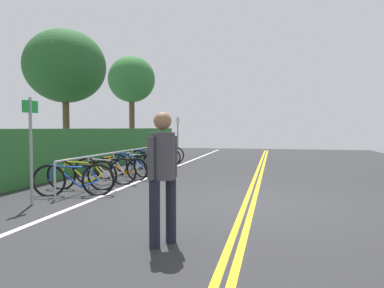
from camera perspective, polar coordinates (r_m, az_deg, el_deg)
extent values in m
cube|color=#2B2B2D|center=(7.41, 9.28, -9.53)|extent=(37.96, 13.94, 0.05)
cube|color=gold|center=(7.40, 9.91, -9.34)|extent=(34.16, 0.10, 0.00)
cube|color=gold|center=(7.41, 8.66, -9.32)|extent=(34.16, 0.10, 0.00)
cube|color=white|center=(8.28, -14.24, -8.09)|extent=(34.16, 0.12, 0.00)
cylinder|color=#9EA0A5|center=(8.06, -21.33, -5.58)|extent=(0.05, 0.05, 0.81)
cylinder|color=#9EA0A5|center=(9.25, -16.38, -4.47)|extent=(0.05, 0.05, 0.81)
cylinder|color=#9EA0A5|center=(10.49, -12.58, -3.60)|extent=(0.05, 0.05, 0.81)
cylinder|color=#9EA0A5|center=(11.77, -9.61, -2.90)|extent=(0.05, 0.05, 0.81)
cylinder|color=#9EA0A5|center=(13.08, -7.23, -2.33)|extent=(0.05, 0.05, 0.81)
cylinder|color=#9EA0A5|center=(14.40, -5.28, -1.87)|extent=(0.05, 0.05, 0.81)
cylinder|color=#9EA0A5|center=(15.74, -3.66, -1.48)|extent=(0.05, 0.05, 0.81)
cylinder|color=#9EA0A5|center=(11.74, -9.62, -0.93)|extent=(8.46, 0.04, 0.04)
torus|color=black|center=(8.54, -22.13, -5.54)|extent=(0.29, 0.73, 0.75)
torus|color=black|center=(8.29, -14.94, -5.68)|extent=(0.29, 0.73, 0.75)
cylinder|color=#1947B7|center=(8.42, -19.49, -5.02)|extent=(0.23, 0.60, 0.51)
cylinder|color=#1947B7|center=(8.38, -19.05, -3.51)|extent=(0.26, 0.71, 0.07)
cylinder|color=#1947B7|center=(8.34, -17.04, -5.18)|extent=(0.09, 0.18, 0.46)
cylinder|color=#1947B7|center=(8.34, -16.22, -6.19)|extent=(0.16, 0.38, 0.19)
cylinder|color=#1947B7|center=(8.29, -15.76, -4.67)|extent=(0.12, 0.26, 0.32)
cylinder|color=#1947B7|center=(8.50, -21.80, -4.46)|extent=(0.08, 0.15, 0.34)
cube|color=black|center=(8.29, -16.59, -3.44)|extent=(0.14, 0.21, 0.05)
cylinder|color=#1947B7|center=(8.47, -21.47, -3.02)|extent=(0.45, 0.17, 0.03)
torus|color=black|center=(9.39, -20.38, -4.73)|extent=(0.15, 0.77, 0.77)
torus|color=black|center=(8.97, -14.30, -4.98)|extent=(0.15, 0.77, 0.77)
cylinder|color=yellow|center=(9.21, -18.18, -4.28)|extent=(0.11, 0.60, 0.53)
cylinder|color=yellow|center=(9.16, -17.81, -2.86)|extent=(0.12, 0.72, 0.07)
cylinder|color=yellow|center=(9.07, -16.10, -4.47)|extent=(0.06, 0.18, 0.47)
cylinder|color=yellow|center=(9.05, -15.40, -5.44)|extent=(0.08, 0.39, 0.19)
cylinder|color=yellow|center=(9.00, -15.01, -4.00)|extent=(0.07, 0.26, 0.32)
cylinder|color=yellow|center=(9.35, -20.11, -3.71)|extent=(0.05, 0.14, 0.35)
cube|color=black|center=(9.02, -15.72, -2.83)|extent=(0.10, 0.21, 0.05)
cylinder|color=yellow|center=(9.31, -19.84, -2.38)|extent=(0.46, 0.08, 0.03)
torus|color=black|center=(10.13, -16.63, -4.19)|extent=(0.09, 0.75, 0.75)
torus|color=black|center=(9.70, -11.04, -4.44)|extent=(0.09, 0.75, 0.75)
cylinder|color=silver|center=(9.95, -14.60, -3.79)|extent=(0.06, 0.61, 0.51)
cylinder|color=silver|center=(9.90, -14.26, -2.51)|extent=(0.07, 0.72, 0.07)
cylinder|color=silver|center=(9.80, -12.69, -3.97)|extent=(0.04, 0.17, 0.46)
cylinder|color=silver|center=(9.77, -12.05, -4.85)|extent=(0.05, 0.39, 0.19)
cylinder|color=silver|center=(9.72, -11.69, -3.55)|extent=(0.05, 0.26, 0.32)
cylinder|color=silver|center=(10.09, -16.38, -3.28)|extent=(0.04, 0.14, 0.34)
cube|color=black|center=(9.75, -12.33, -2.49)|extent=(0.09, 0.20, 0.05)
cylinder|color=silver|center=(10.05, -16.12, -2.07)|extent=(0.46, 0.05, 0.03)
torus|color=black|center=(10.89, -13.97, -3.87)|extent=(0.10, 0.68, 0.68)
torus|color=black|center=(10.40, -8.86, -4.13)|extent=(0.10, 0.68, 0.68)
cylinder|color=orange|center=(10.69, -12.11, -3.55)|extent=(0.07, 0.61, 0.47)
cylinder|color=orange|center=(10.63, -11.79, -2.48)|extent=(0.08, 0.73, 0.07)
cylinder|color=orange|center=(10.52, -10.37, -3.72)|extent=(0.05, 0.17, 0.42)
cylinder|color=orange|center=(10.48, -9.78, -4.47)|extent=(0.06, 0.39, 0.17)
cylinder|color=orange|center=(10.43, -9.45, -3.38)|extent=(0.05, 0.26, 0.29)
cylinder|color=orange|center=(10.85, -13.73, -3.10)|extent=(0.04, 0.14, 0.31)
cube|color=black|center=(10.47, -10.04, -2.47)|extent=(0.09, 0.20, 0.05)
cylinder|color=orange|center=(10.81, -13.50, -2.07)|extent=(0.46, 0.05, 0.03)
torus|color=black|center=(11.66, -11.84, -3.29)|extent=(0.23, 0.73, 0.74)
torus|color=black|center=(11.08, -7.89, -3.57)|extent=(0.23, 0.73, 0.74)
cylinder|color=#1947B7|center=(11.43, -10.41, -2.97)|extent=(0.17, 0.55, 0.50)
cylinder|color=#1947B7|center=(11.37, -10.16, -1.88)|extent=(0.19, 0.65, 0.07)
cylinder|color=#1947B7|center=(11.23, -9.06, -3.14)|extent=(0.07, 0.17, 0.45)
cylinder|color=#1947B7|center=(11.18, -8.61, -3.91)|extent=(0.12, 0.35, 0.19)
cylinder|color=#1947B7|center=(11.12, -8.35, -2.80)|extent=(0.09, 0.24, 0.31)
cylinder|color=#1947B7|center=(11.61, -11.66, -2.51)|extent=(0.07, 0.14, 0.33)
cube|color=black|center=(11.17, -8.81, -1.88)|extent=(0.13, 0.21, 0.05)
cylinder|color=#1947B7|center=(11.56, -11.48, -1.48)|extent=(0.45, 0.14, 0.03)
torus|color=black|center=(12.19, -10.73, -3.12)|extent=(0.17, 0.70, 0.70)
torus|color=black|center=(11.99, -6.26, -3.18)|extent=(0.17, 0.70, 0.70)
cylinder|color=silver|center=(12.10, -9.08, -2.77)|extent=(0.13, 0.55, 0.48)
cylinder|color=silver|center=(12.07, -8.79, -1.78)|extent=(0.14, 0.65, 0.07)
cylinder|color=silver|center=(12.03, -7.55, -2.86)|extent=(0.06, 0.16, 0.43)
cylinder|color=silver|center=(12.03, -7.05, -3.52)|extent=(0.09, 0.35, 0.18)
cylinder|color=silver|center=(11.99, -6.76, -2.53)|extent=(0.08, 0.24, 0.30)
cylinder|color=silver|center=(12.16, -10.52, -2.41)|extent=(0.06, 0.13, 0.32)
cube|color=black|center=(12.00, -7.27, -1.73)|extent=(0.11, 0.21, 0.05)
cylinder|color=silver|center=(12.14, -10.31, -1.46)|extent=(0.46, 0.10, 0.03)
torus|color=black|center=(13.10, -8.70, -2.58)|extent=(0.22, 0.75, 0.76)
torus|color=black|center=(12.58, -5.08, -2.77)|extent=(0.22, 0.75, 0.76)
cylinder|color=#1947B7|center=(12.89, -7.38, -2.26)|extent=(0.16, 0.55, 0.52)
cylinder|color=#1947B7|center=(12.84, -7.15, -1.26)|extent=(0.18, 0.65, 0.07)
cylinder|color=#1947B7|center=(12.72, -6.14, -2.40)|extent=(0.07, 0.16, 0.46)
cylinder|color=#1947B7|center=(12.67, -5.73, -3.09)|extent=(0.11, 0.35, 0.19)
cylinder|color=#1947B7|center=(12.62, -5.49, -2.08)|extent=(0.09, 0.24, 0.32)
cylinder|color=#1947B7|center=(13.06, -8.54, -1.86)|extent=(0.06, 0.14, 0.34)
cube|color=black|center=(12.66, -5.91, -1.25)|extent=(0.12, 0.21, 0.05)
cylinder|color=#1947B7|center=(13.02, -8.37, -0.92)|extent=(0.45, 0.13, 0.03)
torus|color=black|center=(14.01, -7.59, -2.36)|extent=(0.21, 0.69, 0.69)
torus|color=black|center=(13.43, -3.70, -2.56)|extent=(0.21, 0.69, 0.69)
cylinder|color=yellow|center=(13.78, -6.17, -2.11)|extent=(0.18, 0.61, 0.47)
cylinder|color=yellow|center=(13.72, -5.92, -1.26)|extent=(0.20, 0.73, 0.07)
cylinder|color=yellow|center=(13.58, -4.84, -2.24)|extent=(0.08, 0.18, 0.43)
cylinder|color=yellow|center=(13.53, -4.40, -2.83)|extent=(0.12, 0.39, 0.18)
cylinder|color=yellow|center=(13.48, -4.15, -1.97)|extent=(0.10, 0.27, 0.29)
cylinder|color=yellow|center=(13.96, -7.40, -1.76)|extent=(0.07, 0.15, 0.31)
cube|color=black|center=(13.53, -4.59, -1.25)|extent=(0.12, 0.21, 0.05)
cylinder|color=yellow|center=(13.92, -7.22, -0.94)|extent=(0.45, 0.13, 0.03)
torus|color=black|center=(14.66, -7.20, -2.08)|extent=(0.10, 0.73, 0.73)
torus|color=black|center=(14.26, -3.23, -2.19)|extent=(0.10, 0.73, 0.73)
cylinder|color=yellow|center=(14.50, -5.74, -1.79)|extent=(0.07, 0.62, 0.50)
cylinder|color=yellow|center=(14.45, -5.49, -0.94)|extent=(0.08, 0.74, 0.07)
cylinder|color=yellow|center=(14.36, -4.38, -1.89)|extent=(0.05, 0.18, 0.45)
cylinder|color=yellow|center=(14.33, -3.94, -2.47)|extent=(0.06, 0.39, 0.18)
cylinder|color=yellow|center=(14.29, -3.68, -1.61)|extent=(0.05, 0.27, 0.31)
cylinder|color=yellow|center=(14.63, -7.01, -1.46)|extent=(0.04, 0.14, 0.33)
cube|color=black|center=(14.32, -4.13, -0.91)|extent=(0.09, 0.20, 0.05)
cylinder|color=yellow|center=(14.59, -6.82, -0.65)|extent=(0.46, 0.06, 0.03)
torus|color=black|center=(15.43, -6.54, -1.83)|extent=(0.23, 0.72, 0.73)
torus|color=black|center=(15.36, -2.65, -1.84)|extent=(0.23, 0.72, 0.73)
cylinder|color=yellow|center=(15.39, -5.09, -1.52)|extent=(0.18, 0.59, 0.50)
cylinder|color=yellow|center=(15.37, -4.84, -0.71)|extent=(0.21, 0.70, 0.07)
cylinder|color=yellow|center=(15.37, -3.76, -1.58)|extent=(0.08, 0.17, 0.45)
cylinder|color=yellow|center=(15.38, -3.33, -2.12)|extent=(0.13, 0.38, 0.19)
cylinder|color=yellow|center=(15.36, -3.08, -1.30)|extent=(0.10, 0.26, 0.31)
cylinder|color=yellow|center=(15.41, -6.35, -1.24)|extent=(0.07, 0.14, 0.33)
cube|color=black|center=(15.35, -3.51, -0.66)|extent=(0.13, 0.21, 0.05)
cylinder|color=yellow|center=(15.39, -6.16, -0.46)|extent=(0.45, 0.14, 0.03)
cylinder|color=#1E1E2D|center=(4.78, -3.43, -10.67)|extent=(0.14, 0.14, 0.86)
cylinder|color=#1E1E2D|center=(4.60, -6.07, -11.23)|extent=(0.14, 0.14, 0.86)
cylinder|color=#3F3F47|center=(4.57, -4.76, -1.94)|extent=(0.32, 0.32, 0.61)
sphere|color=#8C6647|center=(4.56, -4.78, 3.74)|extent=(0.23, 0.23, 0.23)
cylinder|color=#3F3F47|center=(4.71, -2.96, -2.02)|extent=(0.09, 0.09, 0.55)
cylinder|color=#3F3F47|center=(4.44, -6.67, -2.31)|extent=(0.09, 0.09, 0.55)
cylinder|color=gray|center=(7.65, -24.61, -1.11)|extent=(0.06, 0.06, 2.13)
cube|color=#198C33|center=(7.65, -24.73, 5.52)|extent=(0.36, 0.10, 0.24)
cylinder|color=gray|center=(16.03, -2.32, 0.78)|extent=(0.06, 0.06, 2.03)
cube|color=white|center=(16.03, -2.32, 3.76)|extent=(0.36, 0.10, 0.24)
cube|color=#2D6B30|center=(14.01, -15.32, -0.65)|extent=(17.46, 0.96, 1.51)
cylinder|color=brown|center=(14.81, -19.68, 1.71)|extent=(0.25, 0.25, 2.67)
ellipsoid|color=#235626|center=(15.01, -19.83, 11.75)|extent=(3.15, 3.15, 2.84)
cylinder|color=brown|center=(20.93, -9.69, 2.73)|extent=(0.31, 0.31, 3.17)
ellipsoid|color=#2D6B30|center=(21.12, -9.75, 10.29)|extent=(2.71, 2.71, 2.66)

